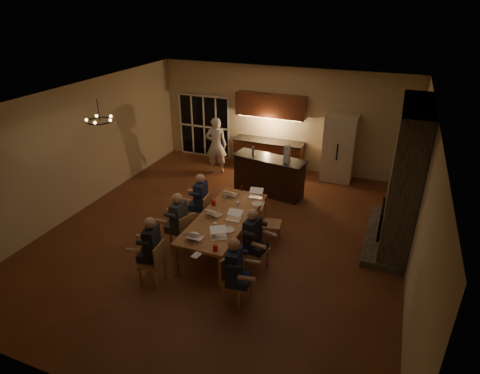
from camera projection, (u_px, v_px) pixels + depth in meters
name	position (u px, v px, depth m)	size (l,w,h in m)	color
floor	(225.00, 235.00, 9.48)	(9.00, 9.00, 0.00)	brown
back_wall	(282.00, 119.00, 12.56)	(8.00, 0.04, 3.20)	tan
left_wall	(78.00, 149.00, 10.12)	(0.04, 9.00, 3.20)	tan
right_wall	(421.00, 205.00, 7.44)	(0.04, 9.00, 3.20)	tan
ceiling	(222.00, 99.00, 8.07)	(8.00, 9.00, 0.04)	white
french_doors	(204.00, 126.00, 13.65)	(1.86, 0.08, 2.10)	black
fireplace	(405.00, 178.00, 8.55)	(0.58, 2.50, 3.20)	#655B50
kitchenette	(269.00, 133.00, 12.56)	(2.24, 0.68, 2.40)	brown
refrigerator	(339.00, 148.00, 11.88)	(0.90, 0.68, 2.00)	beige
dining_table	(225.00, 231.00, 8.91)	(1.10, 2.72, 0.75)	#B87649
bar_island	(269.00, 176.00, 11.23)	(2.03, 0.68, 1.08)	black
chair_left_near	(151.00, 262.00, 7.77)	(0.44, 0.44, 0.89)	tan
chair_left_mid	(182.00, 231.00, 8.80)	(0.44, 0.44, 0.89)	tan
chair_left_far	(200.00, 211.00, 9.61)	(0.44, 0.44, 0.89)	tan
chair_right_near	(237.00, 280.00, 7.30)	(0.44, 0.44, 0.89)	tan
chair_right_mid	(256.00, 250.00, 8.13)	(0.44, 0.44, 0.89)	tan
chair_right_far	(271.00, 223.00, 9.08)	(0.44, 0.44, 0.89)	tan
person_left_near	(152.00, 249.00, 7.76)	(0.60, 0.60, 1.38)	black
person_right_near	(234.00, 272.00, 7.12)	(0.60, 0.60, 1.38)	#1E274B
person_left_mid	(179.00, 222.00, 8.66)	(0.60, 0.60, 1.38)	#3B4046
person_right_mid	(252.00, 240.00, 8.05)	(0.60, 0.60, 1.38)	black
person_left_far	(201.00, 200.00, 9.56)	(0.60, 0.60, 1.38)	#1E274B
standing_person	(216.00, 145.00, 12.42)	(0.65, 0.43, 1.79)	silver
chandelier	(100.00, 121.00, 8.35)	(0.56, 0.56, 0.03)	black
laptop_a	(195.00, 233.00, 7.95)	(0.32, 0.28, 0.23)	silver
laptop_b	(219.00, 233.00, 7.95)	(0.32, 0.28, 0.23)	silver
laptop_c	(215.00, 210.00, 8.79)	(0.32, 0.28, 0.23)	silver
laptop_d	(233.00, 215.00, 8.58)	(0.32, 0.28, 0.23)	silver
laptop_e	(231.00, 191.00, 9.65)	(0.32, 0.28, 0.23)	silver
laptop_f	(256.00, 193.00, 9.53)	(0.32, 0.28, 0.23)	silver
mug_front	(215.00, 225.00, 8.34)	(0.09, 0.09, 0.10)	white
mug_mid	(238.00, 204.00, 9.19)	(0.07, 0.07, 0.10)	white
mug_back	(225.00, 196.00, 9.52)	(0.07, 0.07, 0.10)	white
redcup_near	(215.00, 248.00, 7.58)	(0.09, 0.09, 0.12)	#B5110C
redcup_mid	(214.00, 203.00, 9.19)	(0.10, 0.10, 0.12)	#B5110C
can_silver	(214.00, 231.00, 8.11)	(0.06, 0.06, 0.12)	#B2B2B7
can_cola	(242.00, 188.00, 9.90)	(0.06, 0.06, 0.12)	#3F0F0C
plate_near	(229.00, 230.00, 8.24)	(0.24, 0.24, 0.02)	white
plate_left	(194.00, 235.00, 8.07)	(0.23, 0.23, 0.02)	white
plate_far	(257.00, 204.00, 9.26)	(0.26, 0.26, 0.02)	white
notepad	(196.00, 255.00, 7.45)	(0.14, 0.19, 0.01)	white
bar_bottle	(253.00, 151.00, 11.14)	(0.08, 0.08, 0.24)	#99999E
bar_blender	(287.00, 154.00, 10.60)	(0.15, 0.15, 0.46)	silver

